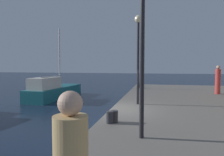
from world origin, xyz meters
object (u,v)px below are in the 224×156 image
at_px(lamp_post_near_edge, 142,28).
at_px(person_near_carousel, 218,81).
at_px(lamp_post_mid_promenade, 138,44).
at_px(bollard_center, 110,117).
at_px(sailboat_teal, 53,90).
at_px(bollard_south, 138,86).
at_px(bollard_north, 114,116).

xyz_separation_m(lamp_post_near_edge, person_near_carousel, (4.35, 9.73, -1.99)).
relative_size(lamp_post_mid_promenade, bollard_center, 10.81).
xyz_separation_m(sailboat_teal, bollard_center, (6.71, -9.11, 0.33)).
xyz_separation_m(sailboat_teal, bollard_south, (6.69, 2.12, 0.33)).
distance_m(bollard_center, bollard_south, 11.23).
bearing_deg(lamp_post_mid_promenade, sailboat_teal, 143.38).
height_order(lamp_post_near_edge, bollard_center, lamp_post_near_edge).
xyz_separation_m(bollard_center, bollard_north, (0.12, 0.17, 0.00)).
bearing_deg(bollard_center, person_near_carousel, 57.22).
height_order(lamp_post_mid_promenade, bollard_south, lamp_post_mid_promenade).
relative_size(lamp_post_near_edge, bollard_south, 10.54).
xyz_separation_m(lamp_post_near_edge, bollard_center, (-1.13, 1.22, -2.69)).
xyz_separation_m(lamp_post_near_edge, bollard_north, (-1.01, 1.39, -2.69)).
bearing_deg(person_near_carousel, sailboat_teal, 177.18).
distance_m(lamp_post_mid_promenade, bollard_south, 8.07).
bearing_deg(bollard_north, bollard_south, 90.75).
height_order(bollard_south, person_near_carousel, person_near_carousel).
bearing_deg(bollard_south, person_near_carousel, -26.29).
bearing_deg(sailboat_teal, bollard_north, -52.61).
bearing_deg(person_near_carousel, lamp_post_mid_promenade, -135.25).
bearing_deg(lamp_post_mid_promenade, person_near_carousel, 44.75).
distance_m(lamp_post_mid_promenade, bollard_center, 4.63).
relative_size(sailboat_teal, bollard_center, 16.05).
bearing_deg(bollard_south, lamp_post_near_edge, -84.72).
relative_size(lamp_post_mid_promenade, person_near_carousel, 2.27).
relative_size(lamp_post_near_edge, lamp_post_mid_promenade, 0.98).
xyz_separation_m(bollard_north, person_near_carousel, (5.36, 8.34, 0.70)).
bearing_deg(lamp_post_mid_promenade, bollard_center, -99.31).
bearing_deg(lamp_post_near_edge, person_near_carousel, 65.91).
xyz_separation_m(lamp_post_mid_promenade, bollard_south, (-0.62, 7.55, -2.75)).
height_order(lamp_post_mid_promenade, bollard_center, lamp_post_mid_promenade).
relative_size(sailboat_teal, lamp_post_mid_promenade, 1.48).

